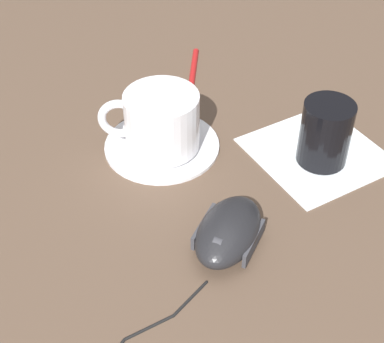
{
  "coord_description": "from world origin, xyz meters",
  "views": [
    {
      "loc": [
        0.3,
        -0.45,
        0.46
      ],
      "look_at": [
        0.01,
        -0.06,
        0.03
      ],
      "focal_mm": 55.0,
      "sensor_mm": 36.0,
      "label": 1
    }
  ],
  "objects_px": {
    "computer_mouse": "(228,231)",
    "drinking_glass": "(325,133)",
    "coffee_cup": "(160,121)",
    "saucer": "(162,144)",
    "pen": "(192,75)"
  },
  "relations": [
    {
      "from": "saucer",
      "to": "coffee_cup",
      "type": "bearing_deg",
      "value": -59.04
    },
    {
      "from": "pen",
      "to": "computer_mouse",
      "type": "bearing_deg",
      "value": -46.83
    },
    {
      "from": "saucer",
      "to": "pen",
      "type": "distance_m",
      "value": 0.16
    },
    {
      "from": "coffee_cup",
      "to": "computer_mouse",
      "type": "bearing_deg",
      "value": -27.29
    },
    {
      "from": "saucer",
      "to": "computer_mouse",
      "type": "xyz_separation_m",
      "value": [
        0.16,
        -0.08,
        0.01
      ]
    },
    {
      "from": "computer_mouse",
      "to": "pen",
      "type": "distance_m",
      "value": 0.32
    },
    {
      "from": "saucer",
      "to": "drinking_glass",
      "type": "bearing_deg",
      "value": 28.99
    },
    {
      "from": "drinking_glass",
      "to": "pen",
      "type": "height_order",
      "value": "drinking_glass"
    },
    {
      "from": "coffee_cup",
      "to": "drinking_glass",
      "type": "distance_m",
      "value": 0.2
    },
    {
      "from": "coffee_cup",
      "to": "drinking_glass",
      "type": "bearing_deg",
      "value": 30.97
    },
    {
      "from": "drinking_glass",
      "to": "pen",
      "type": "relative_size",
      "value": 0.58
    },
    {
      "from": "computer_mouse",
      "to": "drinking_glass",
      "type": "bearing_deg",
      "value": 85.1
    },
    {
      "from": "coffee_cup",
      "to": "computer_mouse",
      "type": "height_order",
      "value": "coffee_cup"
    },
    {
      "from": "drinking_glass",
      "to": "coffee_cup",
      "type": "bearing_deg",
      "value": -149.03
    },
    {
      "from": "saucer",
      "to": "computer_mouse",
      "type": "relative_size",
      "value": 1.27
    }
  ]
}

